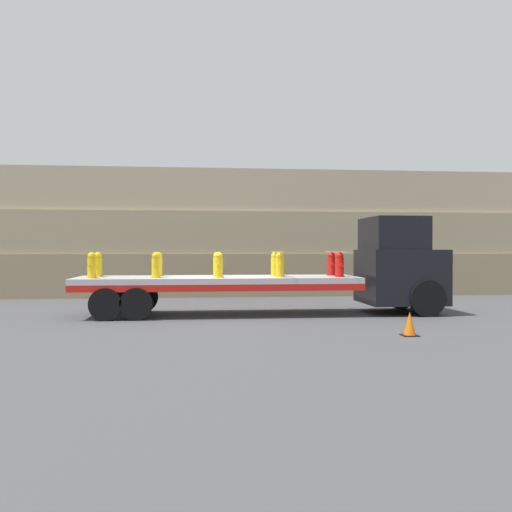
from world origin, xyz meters
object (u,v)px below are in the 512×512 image
truck_cab (401,266)px  fire_hydrant_yellow_far_0 (98,265)px  fire_hydrant_yellow_far_1 (158,265)px  fire_hydrant_yellow_near_3 (280,265)px  fire_hydrant_yellow_near_2 (219,265)px  fire_hydrant_yellow_far_3 (275,264)px  fire_hydrant_yellow_near_1 (156,265)px  fire_hydrant_red_far_4 (331,264)px  fire_hydrant_yellow_far_2 (217,264)px  fire_hydrant_yellow_near_0 (92,266)px  flatbed_trailer (199,284)px  fire_hydrant_red_near_4 (340,265)px  traffic_cone (410,324)px

truck_cab → fire_hydrant_yellow_far_0: 9.64m
fire_hydrant_yellow_far_1 → fire_hydrant_yellow_near_3: bearing=-16.2°
fire_hydrant_yellow_far_0 → fire_hydrant_yellow_near_3: (5.59, -1.08, 0.00)m
fire_hydrant_yellow_near_2 → fire_hydrant_yellow_far_3: bearing=30.1°
fire_hydrant_yellow_near_1 → fire_hydrant_red_far_4: 5.70m
fire_hydrant_yellow_far_1 → fire_hydrant_yellow_far_2: 1.86m
fire_hydrant_yellow_far_1 → fire_hydrant_yellow_near_3: size_ratio=1.00×
fire_hydrant_yellow_near_0 → fire_hydrant_yellow_near_3: size_ratio=1.00×
truck_cab → fire_hydrant_yellow_near_1: bearing=-176.0°
flatbed_trailer → fire_hydrant_red_near_4: fire_hydrant_red_near_4 is taller
fire_hydrant_yellow_near_3 → fire_hydrant_yellow_far_3: (0.00, 1.08, 0.00)m
fire_hydrant_yellow_near_1 → fire_hydrant_yellow_far_3: bearing=16.2°
fire_hydrant_yellow_far_2 → fire_hydrant_yellow_far_3: size_ratio=1.00×
truck_cab → fire_hydrant_red_near_4: size_ratio=3.99×
fire_hydrant_yellow_far_0 → traffic_cone: fire_hydrant_yellow_far_0 is taller
fire_hydrant_yellow_far_0 → fire_hydrant_yellow_far_2: bearing=0.0°
fire_hydrant_yellow_near_2 → flatbed_trailer: bearing=137.7°
flatbed_trailer → fire_hydrant_red_near_4: 4.40m
fire_hydrant_yellow_far_2 → traffic_cone: (4.32, -5.34, -1.28)m
fire_hydrant_yellow_far_0 → fire_hydrant_yellow_far_3: size_ratio=1.00×
fire_hydrant_yellow_near_0 → fire_hydrant_yellow_near_2: size_ratio=1.00×
fire_hydrant_yellow_far_0 → traffic_cone: size_ratio=1.35×
traffic_cone → fire_hydrant_yellow_near_2: bearing=135.5°
fire_hydrant_yellow_far_1 → fire_hydrant_red_near_4: same height
truck_cab → fire_hydrant_yellow_far_0: bearing=176.8°
fire_hydrant_yellow_far_0 → fire_hydrant_yellow_near_1: same height
flatbed_trailer → fire_hydrant_yellow_far_1: fire_hydrant_yellow_far_1 is taller
fire_hydrant_yellow_near_0 → truck_cab: bearing=3.2°
fire_hydrant_yellow_near_3 → fire_hydrant_yellow_near_2: bearing=180.0°
fire_hydrant_yellow_near_3 → traffic_cone: bearing=-60.0°
truck_cab → fire_hydrant_yellow_near_0: truck_cab is taller
flatbed_trailer → fire_hydrant_yellow_far_0: (-3.13, 0.54, 0.60)m
fire_hydrant_yellow_near_0 → traffic_cone: 9.20m
fire_hydrant_yellow_near_3 → fire_hydrant_red_far_4: same height
truck_cab → fire_hydrant_yellow_near_2: size_ratio=3.99×
fire_hydrant_yellow_near_0 → traffic_cone: (8.05, -4.26, -1.28)m
fire_hydrant_yellow_far_2 → fire_hydrant_yellow_near_3: (1.86, -1.08, 0.00)m
truck_cab → fire_hydrant_yellow_far_3: size_ratio=3.99×
fire_hydrant_yellow_far_0 → fire_hydrant_red_far_4: 7.46m
fire_hydrant_yellow_far_2 → fire_hydrant_yellow_far_1: bearing=180.0°
fire_hydrant_yellow_far_2 → fire_hydrant_red_far_4: bearing=0.0°
traffic_cone → fire_hydrant_yellow_far_0: bearing=146.5°
fire_hydrant_yellow_near_2 → fire_hydrant_yellow_far_2: size_ratio=1.00×
fire_hydrant_yellow_far_1 → fire_hydrant_yellow_near_2: same height
fire_hydrant_yellow_near_3 → fire_hydrant_yellow_far_3: same height
fire_hydrant_yellow_near_1 → fire_hydrant_red_far_4: same height
fire_hydrant_yellow_far_0 → fire_hydrant_yellow_near_3: 5.70m
traffic_cone → fire_hydrant_yellow_near_1: bearing=145.5°
truck_cab → fire_hydrant_yellow_near_0: 9.64m
fire_hydrant_yellow_far_1 → flatbed_trailer: bearing=-23.0°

